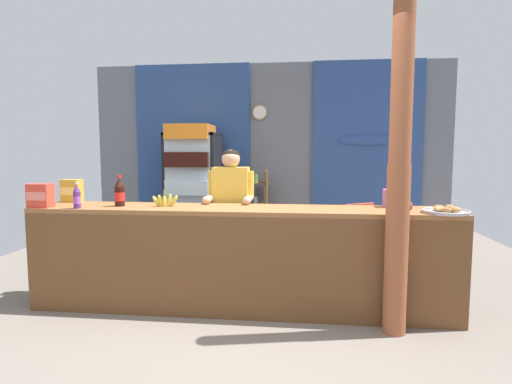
# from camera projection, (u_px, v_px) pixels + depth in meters

# --- Properties ---
(ground_plane) EXTENTS (7.45, 7.45, 0.00)m
(ground_plane) POSITION_uv_depth(u_px,v_px,m) (255.00, 285.00, 4.47)
(ground_plane) COLOR slate
(back_wall_curtained) EXTENTS (5.31, 0.22, 2.78)m
(back_wall_curtained) POSITION_uv_depth(u_px,v_px,m) (269.00, 154.00, 6.07)
(back_wall_curtained) COLOR slate
(back_wall_curtained) RESTS_ON ground
(stall_counter) EXTENTS (3.88, 0.59, 0.96)m
(stall_counter) POSITION_uv_depth(u_px,v_px,m) (238.00, 249.00, 3.64)
(stall_counter) COLOR #935B33
(stall_counter) RESTS_ON ground
(timber_post) EXTENTS (0.20, 0.18, 2.74)m
(timber_post) POSITION_uv_depth(u_px,v_px,m) (399.00, 172.00, 3.16)
(timber_post) COLOR #995133
(timber_post) RESTS_ON ground
(drink_fridge) EXTENTS (0.71, 0.75, 1.85)m
(drink_fridge) POSITION_uv_depth(u_px,v_px,m) (193.00, 185.00, 5.65)
(drink_fridge) COLOR black
(drink_fridge) RESTS_ON ground
(bottle_shelf_rack) EXTENTS (0.48, 0.28, 1.21)m
(bottle_shelf_rack) POSITION_uv_depth(u_px,v_px,m) (251.00, 211.00, 5.82)
(bottle_shelf_rack) COLOR brown
(bottle_shelf_rack) RESTS_ON ground
(plastic_lawn_chair) EXTENTS (0.61, 0.61, 0.86)m
(plastic_lawn_chair) POSITION_uv_depth(u_px,v_px,m) (352.00, 232.00, 4.96)
(plastic_lawn_chair) COLOR #E5563D
(plastic_lawn_chair) RESTS_ON ground
(shopkeeper) EXTENTS (0.48, 0.42, 1.50)m
(shopkeeper) POSITION_uv_depth(u_px,v_px,m) (231.00, 203.00, 4.20)
(shopkeeper) COLOR #28282D
(shopkeeper) RESTS_ON ground
(soda_bottle_cola) EXTENTS (0.09, 0.09, 0.30)m
(soda_bottle_cola) POSITION_uv_depth(u_px,v_px,m) (120.00, 193.00, 3.81)
(soda_bottle_cola) COLOR black
(soda_bottle_cola) RESTS_ON stall_counter
(soda_bottle_grape_soda) EXTENTS (0.07, 0.07, 0.24)m
(soda_bottle_grape_soda) POSITION_uv_depth(u_px,v_px,m) (77.00, 197.00, 3.66)
(soda_bottle_grape_soda) COLOR #56286B
(soda_bottle_grape_soda) RESTS_ON stall_counter
(snack_box_crackers) EXTENTS (0.21, 0.13, 0.22)m
(snack_box_crackers) POSITION_uv_depth(u_px,v_px,m) (40.00, 196.00, 3.73)
(snack_box_crackers) COLOR #E5422D
(snack_box_crackers) RESTS_ON stall_counter
(snack_box_choco_powder) EXTENTS (0.20, 0.11, 0.23)m
(snack_box_choco_powder) POSITION_uv_depth(u_px,v_px,m) (72.00, 191.00, 4.14)
(snack_box_choco_powder) COLOR gold
(snack_box_choco_powder) RESTS_ON stall_counter
(snack_box_wafer) EXTENTS (0.22, 0.15, 0.17)m
(snack_box_wafer) POSITION_uv_depth(u_px,v_px,m) (396.00, 198.00, 3.75)
(snack_box_wafer) COLOR #B76699
(snack_box_wafer) RESTS_ON stall_counter
(pastry_tray) EXTENTS (0.38, 0.38, 0.07)m
(pastry_tray) POSITION_uv_depth(u_px,v_px,m) (446.00, 211.00, 3.37)
(pastry_tray) COLOR #BCBCC1
(pastry_tray) RESTS_ON stall_counter
(banana_bunch) EXTENTS (0.27, 0.05, 0.16)m
(banana_bunch) POSITION_uv_depth(u_px,v_px,m) (165.00, 200.00, 3.79)
(banana_bunch) COLOR #DBCC42
(banana_bunch) RESTS_ON stall_counter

